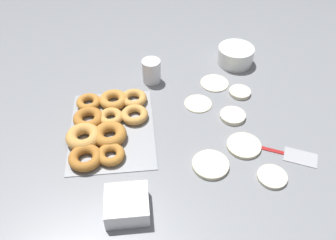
% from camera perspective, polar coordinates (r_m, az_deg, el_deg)
% --- Properties ---
extents(ground_plane, '(3.00, 3.00, 0.00)m').
position_cam_1_polar(ground_plane, '(1.21, 3.12, -1.62)').
color(ground_plane, gray).
extents(pancake_0, '(0.09, 0.09, 0.01)m').
position_cam_1_polar(pancake_0, '(1.27, 10.33, 0.67)').
color(pancake_0, beige).
rests_on(pancake_0, ground_plane).
extents(pancake_1, '(0.09, 0.09, 0.01)m').
position_cam_1_polar(pancake_1, '(1.12, 16.36, -8.73)').
color(pancake_1, beige).
rests_on(pancake_1, ground_plane).
extents(pancake_2, '(0.11, 0.11, 0.01)m').
position_cam_1_polar(pancake_2, '(1.41, 7.48, 5.96)').
color(pancake_2, beige).
rests_on(pancake_2, ground_plane).
extents(pancake_3, '(0.11, 0.11, 0.01)m').
position_cam_1_polar(pancake_3, '(1.18, 12.07, -4.05)').
color(pancake_3, beige).
rests_on(pancake_3, ground_plane).
extents(pancake_4, '(0.11, 0.11, 0.01)m').
position_cam_1_polar(pancake_4, '(1.11, 6.83, -7.13)').
color(pancake_4, beige).
rests_on(pancake_4, ground_plane).
extents(pancake_5, '(0.08, 0.08, 0.01)m').
position_cam_1_polar(pancake_5, '(1.37, 11.45, 4.39)').
color(pancake_5, beige).
rests_on(pancake_5, ground_plane).
extents(pancake_6, '(0.10, 0.10, 0.01)m').
position_cam_1_polar(pancake_6, '(1.31, 4.84, 2.70)').
color(pancake_6, beige).
rests_on(pancake_6, ground_plane).
extents(donut_tray, '(0.38, 0.29, 0.04)m').
position_cam_1_polar(donut_tray, '(1.22, -10.01, -0.81)').
color(donut_tray, '#93969B').
rests_on(donut_tray, ground_plane).
extents(batter_bowl, '(0.15, 0.15, 0.07)m').
position_cam_1_polar(batter_bowl, '(1.52, 10.76, 10.14)').
color(batter_bowl, white).
rests_on(batter_bowl, ground_plane).
extents(container_stack, '(0.11, 0.12, 0.06)m').
position_cam_1_polar(container_stack, '(1.00, -6.60, -13.35)').
color(container_stack, white).
rests_on(container_stack, ground_plane).
extents(paper_cup, '(0.07, 0.07, 0.09)m').
position_cam_1_polar(paper_cup, '(1.39, -2.68, 7.84)').
color(paper_cup, white).
rests_on(paper_cup, ground_plane).
extents(spatula, '(0.13, 0.22, 0.01)m').
position_cam_1_polar(spatula, '(1.20, 19.34, -5.34)').
color(spatula, maroon).
rests_on(spatula, ground_plane).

